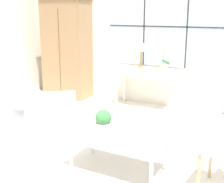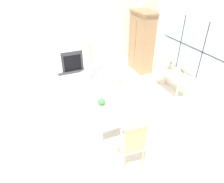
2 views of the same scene
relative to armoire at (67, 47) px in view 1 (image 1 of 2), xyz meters
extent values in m
plane|color=silver|center=(2.04, -2.69, -1.07)|extent=(14.00, 14.00, 0.00)
cube|color=silver|center=(2.04, 0.34, 0.33)|extent=(7.20, 0.06, 2.80)
cube|color=silver|center=(2.04, 0.31, 0.46)|extent=(2.32, 0.01, 1.49)
cube|color=#2D2D33|center=(1.62, 0.30, 0.46)|extent=(0.02, 0.02, 1.49)
cube|color=#2D2D33|center=(2.46, 0.30, 0.46)|extent=(0.02, 0.02, 1.49)
cube|color=#2D2D33|center=(2.04, 0.30, 0.46)|extent=(2.32, 0.02, 0.02)
cube|color=white|center=(0.65, 0.26, 0.16)|extent=(0.39, 0.06, 2.42)
cube|color=#93704C|center=(0.00, 0.00, -0.04)|extent=(1.00, 0.52, 2.06)
cube|color=brown|center=(0.00, -0.26, -0.08)|extent=(0.01, 0.01, 1.73)
sphere|color=#997F4C|center=(-0.05, -0.27, -0.04)|extent=(0.03, 0.03, 0.03)
sphere|color=#997F4C|center=(0.05, -0.27, -0.04)|extent=(0.03, 0.03, 0.03)
cube|color=white|center=(1.80, 0.03, -0.33)|extent=(1.17, 0.44, 0.03)
cube|color=white|center=(1.80, 0.03, -0.39)|extent=(1.12, 0.43, 0.10)
cylinder|color=white|center=(1.26, -0.15, -0.70)|extent=(0.04, 0.04, 0.72)
cylinder|color=white|center=(2.34, -0.15, -0.70)|extent=(0.04, 0.04, 0.72)
cylinder|color=white|center=(1.26, 0.21, -0.70)|extent=(0.04, 0.04, 0.72)
cylinder|color=white|center=(2.34, 0.21, -0.70)|extent=(0.04, 0.04, 0.72)
cylinder|color=#9E7F47|center=(1.70, 0.00, -0.30)|extent=(0.13, 0.13, 0.02)
cylinder|color=#9E7F47|center=(1.70, 0.00, -0.13)|extent=(0.04, 0.04, 0.31)
cone|color=beige|center=(1.70, 0.00, 0.12)|extent=(0.28, 0.28, 0.19)
cylinder|color=tan|center=(2.12, 0.06, -0.26)|extent=(0.16, 0.16, 0.11)
cylinder|color=#38753D|center=(2.12, 0.06, -0.05)|extent=(0.01, 0.01, 0.29)
cube|color=#38753D|center=(2.17, 0.06, -0.16)|extent=(0.15, 0.02, 0.09)
sphere|color=beige|center=(2.09, 0.07, -0.04)|extent=(0.09, 0.09, 0.09)
sphere|color=beige|center=(2.12, 0.07, 0.01)|extent=(0.09, 0.09, 0.09)
sphere|color=beige|center=(2.15, 0.07, 0.07)|extent=(0.09, 0.09, 0.09)
cube|color=#B2B2B7|center=(1.04, -1.92, -0.86)|extent=(1.21, 1.21, 0.40)
cube|color=#B2B2B7|center=(0.76, -2.12, -0.46)|extent=(0.65, 0.81, 0.41)
cube|color=#B2B2B7|center=(0.84, -1.64, -0.79)|extent=(0.81, 0.66, 0.54)
cube|color=#B2B2B7|center=(1.24, -2.20, -0.79)|extent=(0.81, 0.66, 0.54)
cylinder|color=tan|center=(3.42, -2.47, -0.84)|extent=(0.04, 0.04, 0.44)
cylinder|color=tan|center=(3.46, -2.09, -0.84)|extent=(0.04, 0.04, 0.44)
cube|color=silver|center=(2.50, -2.42, -0.66)|extent=(1.10, 0.58, 0.03)
cube|color=#B1B3B8|center=(2.50, -2.42, -0.69)|extent=(1.08, 0.57, 0.04)
cylinder|color=silver|center=(2.00, -2.66, -0.87)|extent=(0.04, 0.04, 0.39)
cylinder|color=silver|center=(3.00, -2.66, -0.87)|extent=(0.04, 0.04, 0.39)
cylinder|color=silver|center=(2.00, -2.18, -0.87)|extent=(0.04, 0.04, 0.39)
cylinder|color=silver|center=(3.00, -2.18, -0.87)|extent=(0.04, 0.04, 0.39)
cube|color=#BCB7AD|center=(2.28, -2.39, -0.59)|extent=(0.18, 0.18, 0.12)
sphere|color=#38753D|center=(2.28, -2.39, -0.47)|extent=(0.19, 0.19, 0.19)
cylinder|color=silver|center=(2.79, -2.54, -0.64)|extent=(0.10, 0.10, 0.01)
cylinder|color=white|center=(2.79, -2.54, -0.57)|extent=(0.07, 0.07, 0.13)
cylinder|color=black|center=(2.79, -2.54, -0.50)|extent=(0.00, 0.00, 0.01)
camera|label=1|loc=(4.02, -5.34, 0.72)|focal=50.00mm
camera|label=2|loc=(6.00, -3.69, 2.32)|focal=32.00mm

